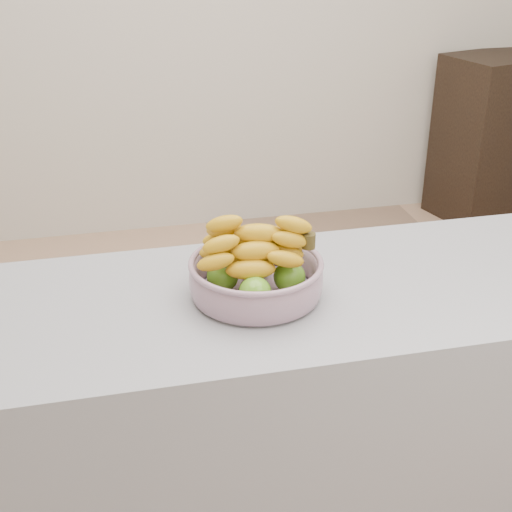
{
  "coord_description": "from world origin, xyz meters",
  "views": [
    {
      "loc": [
        -0.58,
        -1.85,
        1.71
      ],
      "look_at": [
        -0.26,
        -0.47,
        1.0
      ],
      "focal_mm": 50.0,
      "sensor_mm": 36.0,
      "label": 1
    }
  ],
  "objects": [
    {
      "name": "fruit_bowl",
      "position": [
        -0.26,
        -0.47,
        0.96
      ],
      "size": [
        0.3,
        0.3,
        0.18
      ],
      "rotation": [
        0.0,
        0.0,
        -0.26
      ],
      "color": "#A4ACC4",
      "rests_on": "counter"
    },
    {
      "name": "cabinet",
      "position": [
        1.65,
        1.78,
        0.47
      ],
      "size": [
        0.62,
        0.54,
        0.95
      ],
      "primitive_type": "cube",
      "rotation": [
        0.0,
        0.0,
        0.26
      ],
      "color": "black",
      "rests_on": "ground"
    },
    {
      "name": "counter",
      "position": [
        0.0,
        -0.47,
        0.45
      ],
      "size": [
        2.0,
        0.6,
        0.9
      ],
      "primitive_type": "cube",
      "color": "gray",
      "rests_on": "ground"
    },
    {
      "name": "ground",
      "position": [
        0.0,
        0.0,
        0.0
      ],
      "size": [
        4.0,
        4.0,
        0.0
      ],
      "primitive_type": "plane",
      "color": "tan",
      "rests_on": "ground"
    }
  ]
}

